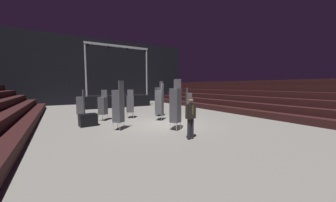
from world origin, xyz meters
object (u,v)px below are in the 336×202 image
Objects in this scene: chair_stack_mid_left at (160,102)px; chair_stack_rear_centre at (175,105)px; chair_stack_front_right at (159,99)px; chair_stack_rear_left at (176,101)px; chair_stack_front_left at (103,105)px; equipment_road_case at (88,120)px; chair_stack_mid_centre at (118,106)px; chair_stack_aisle_left at (81,105)px; man_with_tie at (191,115)px; chair_stack_mid_right at (189,100)px; chair_stack_rear_right at (130,104)px; stage_riser at (117,100)px.

chair_stack_rear_centre is (-0.56, -2.69, 0.08)m from chair_stack_mid_left.
chair_stack_front_right is 1.25× the size of chair_stack_rear_left.
chair_stack_rear_left is (5.40, -0.29, 0.04)m from chair_stack_front_left.
chair_stack_front_right is 2.84× the size of equipment_road_case.
chair_stack_front_right reaches higher than chair_stack_rear_left.
chair_stack_mid_centre is 1.26× the size of chair_stack_aisle_left.
chair_stack_rear_centre is 1.30× the size of chair_stack_aisle_left.
chair_stack_mid_right is at bearing -136.43° from man_with_tie.
chair_stack_front_left is 1.57m from chair_stack_aisle_left.
chair_stack_mid_right is 8.46m from equipment_road_case.
chair_stack_rear_right is at bearing -94.96° from man_with_tie.
man_with_tie is 1.66m from chair_stack_rear_centre.
man_with_tie is 0.90× the size of chair_stack_rear_right.
chair_stack_mid_right is 0.83× the size of chair_stack_mid_centre.
chair_stack_mid_right is 1.04× the size of chair_stack_rear_right.
chair_stack_front_left is 0.96× the size of chair_stack_mid_right.
man_with_tie is at bearing -13.65° from chair_stack_mid_right.
chair_stack_front_left is 1.00× the size of chair_stack_rear_right.
stage_riser is 3.39× the size of chair_stack_rear_right.
chair_stack_mid_left is at bearing -105.69° from chair_stack_aisle_left.
chair_stack_front_left is at bearing 48.73° from equipment_road_case.
chair_stack_mid_left is 5.16m from chair_stack_aisle_left.
chair_stack_aisle_left is (-1.17, 1.05, 0.00)m from chair_stack_front_left.
stage_riser is 7.61m from chair_stack_rear_right.
chair_stack_mid_centre reaches higher than chair_stack_mid_right.
man_with_tie is 0.69× the size of chair_stack_front_right.
chair_stack_mid_left is (3.13, -1.79, 0.21)m from chair_stack_front_left.
chair_stack_mid_right reaches higher than equipment_road_case.
chair_stack_mid_left is 3.21m from chair_stack_mid_centre.
chair_stack_mid_right is 5.44m from chair_stack_rear_right.
chair_stack_front_right reaches higher than chair_stack_mid_left.
chair_stack_front_right is at bearing 21.80° from chair_stack_mid_left.
chair_stack_mid_left reaches higher than chair_stack_mid_right.
chair_stack_rear_left is 5.07m from chair_stack_rear_centre.
chair_stack_rear_centre is 4.98m from equipment_road_case.
chair_stack_front_right is at bearing 10.12° from equipment_road_case.
chair_stack_rear_right is (-1.33, 1.80, -0.21)m from chair_stack_mid_left.
chair_stack_front_left is at bearing 108.65° from chair_stack_mid_left.
chair_stack_front_left is 3.61m from chair_stack_mid_left.
stage_riser is 2.60× the size of chair_stack_front_right.
chair_stack_mid_left reaches higher than chair_stack_front_left.
chair_stack_rear_right is 1.00× the size of chair_stack_aisle_left.
chair_stack_front_right is at bearing -4.14° from chair_stack_mid_centre.
chair_stack_rear_left is (1.53, 0.03, -0.25)m from chair_stack_front_right.
man_with_tie is 4.39m from chair_stack_mid_left.
stage_riser is 7.40× the size of equipment_road_case.
chair_stack_mid_left is at bearing -88.90° from stage_riser.
stage_riser is 3.39× the size of chair_stack_front_left.
chair_stack_rear_left is (3.13, 5.80, 0.02)m from man_with_tie.
chair_stack_mid_right reaches higher than chair_stack_front_left.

